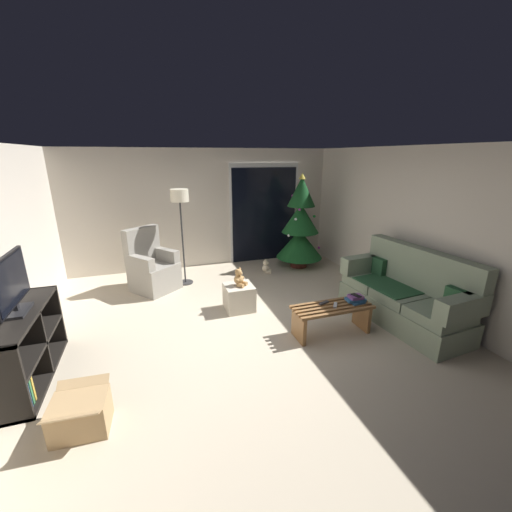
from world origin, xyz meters
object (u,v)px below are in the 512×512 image
Objects in this scene: remote_silver at (335,305)px; cell_phone at (356,295)px; coffee_table at (332,315)px; media_shelf at (21,351)px; floor_lamp at (180,205)px; teddy_bear_honey at (239,278)px; armchair at (152,268)px; book_stack at (355,299)px; couch at (405,295)px; television at (11,284)px; cardboard_box_open_near_shelf at (81,415)px; ottoman at (239,297)px; christmas_tree at (300,227)px; remote_graphite at (324,303)px; teddy_bear_cream_by_tree at (266,267)px.

remote_silver is 0.34m from cell_phone.
coffee_table is 3.64m from media_shelf.
teddy_bear_honey is at bearing -63.44° from floor_lamp.
armchair is (-2.31, 2.39, -0.03)m from remote_silver.
armchair is at bearing 135.01° from teddy_bear_honey.
book_stack is (0.36, -0.00, 0.19)m from coffee_table.
couch is 2.37× the size of television.
couch is 4.24m from cardboard_box_open_near_shelf.
coffee_table reaches higher than ottoman.
christmas_tree is at bearing 67.62° from cell_phone.
armchair is at bearing 58.38° from television.
floor_lamp is 4.05× the size of ottoman.
remote_silver is at bearing -2.76° from media_shelf.
armchair reaches higher than ottoman.
couch reaches higher than teddy_bear_honey.
media_shelf is at bearing -146.45° from remote_silver.
book_stack is 0.13× the size of christmas_tree.
couch is 0.86m from book_stack.
ottoman is (-1.36, 1.12, -0.32)m from cell_phone.
christmas_tree is (0.80, 2.68, 0.62)m from coffee_table.
cell_phone is 4.01m from television.
floor_lamp is 3.24× the size of cardboard_box_open_near_shelf.
armchair reaches higher than teddy_bear_honey.
remote_silver is 0.09× the size of floor_lamp.
cell_phone is 0.17× the size of television.
remote_silver is at bearing -154.26° from remote_graphite.
ottoman is 1.74m from teddy_bear_cream_by_tree.
television reaches higher than teddy_bear_honey.
remote_graphite is at bearing 170.00° from remote_silver.
coffee_table is at bearing -46.26° from armchair.
cell_phone is at bearing -97.83° from book_stack.
armchair is at bearing 135.02° from ottoman.
couch is 1.18m from remote_silver.
teddy_bear_honey is (2.64, 0.93, 0.15)m from media_shelf.
christmas_tree is 2.42m from teddy_bear_honey.
book_stack is 0.24× the size of armchair.
media_shelf reaches higher than teddy_bear_cream_by_tree.
armchair reaches higher than teddy_bear_cream_by_tree.
armchair is 2.63m from television.
couch is at bearing -34.40° from armchair.
media_shelf is (-1.95, -2.32, -1.13)m from floor_lamp.
teddy_bear_cream_by_tree is at bearing -170.68° from christmas_tree.
book_stack reaches higher than coffee_table.
teddy_bear_honey is (-1.35, 1.10, 0.06)m from book_stack.
coffee_table is 0.97× the size of armchair.
remote_silver reaches higher than coffee_table.
coffee_table is at bearing 13.88° from cardboard_box_open_near_shelf.
remote_silver is 3.22m from floor_lamp.
ottoman is at bearing 169.09° from remote_silver.
television is (-4.40, -2.46, 0.22)m from christmas_tree.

